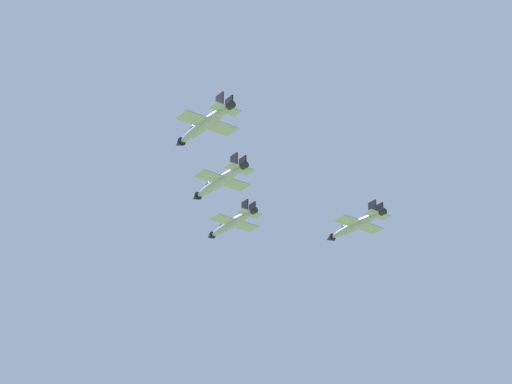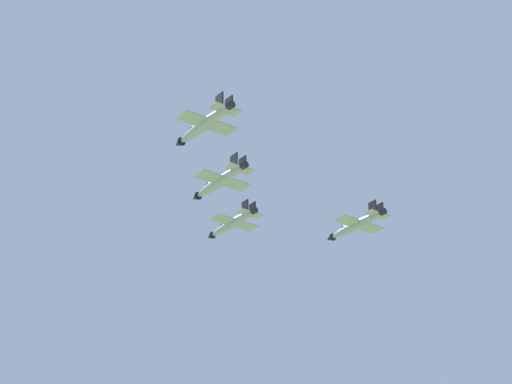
{
  "view_description": "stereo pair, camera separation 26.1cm",
  "coord_description": "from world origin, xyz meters",
  "px_view_note": "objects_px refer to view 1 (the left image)",
  "views": [
    {
      "loc": [
        -79.66,
        -236.3,
        37.41
      ],
      "look_at": [
        8.17,
        -49.86,
        139.77
      ],
      "focal_mm": 84.1,
      "sensor_mm": 36.0,
      "label": 1
    },
    {
      "loc": [
        -79.42,
        -236.41,
        37.41
      ],
      "look_at": [
        8.17,
        -49.86,
        139.77
      ],
      "focal_mm": 84.1,
      "sensor_mm": 36.0,
      "label": 2
    }
  ],
  "objects_px": {
    "jet_left_wingman": "(220,181)",
    "jet_left_outer": "(205,124)",
    "jet_lead": "(232,223)",
    "jet_right_wingman": "(356,225)"
  },
  "relations": [
    {
      "from": "jet_lead",
      "to": "jet_left_outer",
      "type": "height_order",
      "value": "jet_lead"
    },
    {
      "from": "jet_right_wingman",
      "to": "jet_left_outer",
      "type": "relative_size",
      "value": 1.02
    },
    {
      "from": "jet_right_wingman",
      "to": "jet_left_outer",
      "type": "bearing_deg",
      "value": 110.56
    },
    {
      "from": "jet_left_wingman",
      "to": "jet_left_outer",
      "type": "xyz_separation_m",
      "value": [
        -12.74,
        -22.79,
        -2.49
      ]
    },
    {
      "from": "jet_lead",
      "to": "jet_right_wingman",
      "type": "xyz_separation_m",
      "value": [
        20.44,
        -16.24,
        -3.15
      ]
    },
    {
      "from": "jet_left_wingman",
      "to": "jet_left_outer",
      "type": "relative_size",
      "value": 1.03
    },
    {
      "from": "jet_right_wingman",
      "to": "jet_left_wingman",
      "type": "bearing_deg",
      "value": 89.14
    },
    {
      "from": "jet_lead",
      "to": "jet_left_wingman",
      "type": "distance_m",
      "value": 26.32
    },
    {
      "from": "jet_right_wingman",
      "to": "jet_left_outer",
      "type": "height_order",
      "value": "jet_right_wingman"
    },
    {
      "from": "jet_lead",
      "to": "jet_right_wingman",
      "type": "distance_m",
      "value": 26.3
    }
  ]
}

